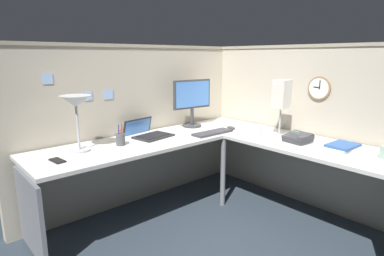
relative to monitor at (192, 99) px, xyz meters
name	(u,v)px	position (x,y,z in m)	size (l,w,h in m)	color
ground_plane	(223,215)	(-0.17, -0.64, -1.02)	(6.80, 6.80, 0.00)	#2D3842
cubicle_wall_back	(137,124)	(-0.54, 0.23, -0.23)	(2.57, 0.12, 1.58)	#B7AD99
cubicle_wall_right	(303,125)	(0.70, -0.90, -0.23)	(0.12, 2.37, 1.58)	#B7AD99
desk	(217,156)	(-0.32, -0.69, -0.39)	(2.35, 2.15, 0.73)	silver
monitor	(192,99)	(0.00, 0.00, 0.00)	(0.46, 0.20, 0.50)	#38383D
laptop	(146,133)	(-0.59, -0.01, -0.27)	(0.40, 0.43, 0.22)	#232326
keyboard	(213,133)	(-0.07, -0.38, -0.28)	(0.43, 0.14, 0.02)	#38383D
computer_mouse	(231,128)	(0.21, -0.37, -0.28)	(0.06, 0.10, 0.03)	#38383D
desk_lamp_dome	(76,106)	(-1.28, -0.09, 0.07)	(0.24, 0.24, 0.44)	#B7BABF
pen_cup	(121,139)	(-0.94, -0.15, -0.24)	(0.08, 0.08, 0.18)	#4C4C51
cell_phone	(57,161)	(-1.50, -0.23, -0.29)	(0.07, 0.14, 0.01)	black
office_phone	(298,138)	(0.27, -1.10, -0.26)	(0.21, 0.23, 0.11)	#38383D
book_stack	(341,147)	(0.34, -1.45, -0.27)	(0.31, 0.25, 0.04)	silver
desk_lamp_paper	(281,96)	(0.33, -0.87, 0.09)	(0.13, 0.13, 0.53)	#B7BABF
coffee_mug	(258,130)	(0.23, -0.70, -0.25)	(0.08, 0.08, 0.10)	silver
wall_clock	(319,88)	(0.64, -1.07, 0.15)	(0.04, 0.22, 0.22)	olive
pinned_note_leftmost	(88,96)	(-1.06, 0.18, 0.11)	(0.07, 0.00, 0.08)	#99B7E5
pinned_note_middle	(48,79)	(-1.38, 0.18, 0.27)	(0.08, 0.00, 0.09)	#99B7E5
pinned_note_rightmost	(109,95)	(-0.86, 0.18, 0.10)	(0.10, 0.00, 0.09)	#99B7E5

